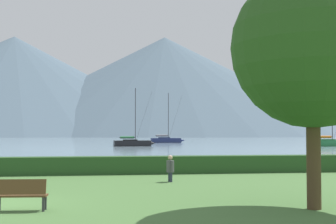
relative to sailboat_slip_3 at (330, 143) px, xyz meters
name	(u,v)px	position (x,y,z in m)	size (l,w,h in m)	color
harbor_water	(85,139)	(-40.85, 78.80, -0.62)	(320.00, 246.00, 0.00)	gray
hedge_line	(36,166)	(-40.85, -47.20, -0.13)	(80.00, 1.20, 0.98)	#284C23
sailboat_slip_3	(330,143)	(0.00, 0.00, 0.00)	(7.41, 2.96, 10.69)	#236B38
sailboat_slip_6	(133,143)	(-31.59, 5.48, -0.04)	(6.96, 2.55, 9.59)	black
sailboat_slip_8	(166,140)	(-22.46, 30.14, 0.01)	(7.37, 2.19, 10.79)	navy
park_bench_under_tree	(21,193)	(-39.81, -59.59, -0.09)	(1.55, 0.60, 0.95)	brown
person_seated_viewer	(170,167)	(-34.15, -51.87, 0.07)	(0.36, 0.56, 1.25)	#2D3347
park_tree	(317,37)	(-30.89, -60.51, 4.64)	(5.00, 5.00, 8.07)	#4C3823
distant_hill_west_ridge	(165,86)	(6.99, 241.47, 31.71)	(242.87, 242.87, 64.67)	#4C6070
distant_hill_east_ridge	(14,86)	(-89.49, 246.39, 31.09)	(240.94, 240.94, 63.43)	#4C6070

